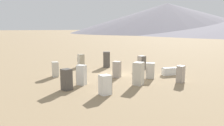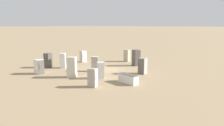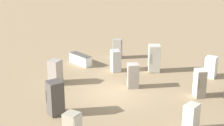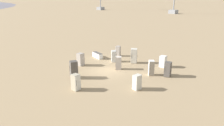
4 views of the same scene
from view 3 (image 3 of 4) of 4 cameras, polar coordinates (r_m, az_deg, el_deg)
The scene contains 11 objects.
ground_plane at distance 22.71m, azimuth 0.28°, elevation -4.62°, with size 1000.00×1000.00×0.00m, color #9E8460.
discarded_fridge_0 at distance 24.11m, azimuth -8.63°, elevation -1.34°, with size 0.74×0.82×1.58m.
discarded_fridge_1 at distance 20.07m, azimuth -8.66°, elevation -5.29°, with size 1.00×1.00×1.88m.
discarded_fridge_3 at distance 18.70m, azimuth 11.96°, elevation -8.19°, with size 0.68×0.78×1.46m.
discarded_fridge_4 at distance 28.69m, azimuth 0.83°, elevation 2.20°, with size 0.78×0.72×1.48m.
discarded_fridge_5 at distance 26.02m, azimuth 0.57°, elevation 0.36°, with size 0.98×0.97×1.49m.
discarded_fridge_6 at distance 22.57m, azimuth 13.24°, elevation -3.01°, with size 0.91×0.93×1.68m.
discarded_fridge_8 at distance 25.75m, azimuth 14.78°, elevation -0.59°, with size 0.81×0.73×1.43m.
discarded_fridge_9 at distance 26.00m, azimuth 6.44°, elevation 0.71°, with size 1.07×1.07×1.91m.
discarded_fridge_10 at distance 27.54m, azimuth -4.83°, elevation 0.58°, with size 2.02×1.05×0.75m.
discarded_fridge_11 at distance 23.28m, azimuth 3.21°, elevation -1.95°, with size 0.94×0.93×1.56m.
Camera 3 is at (10.96, -17.57, 9.31)m, focal length 60.00 mm.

